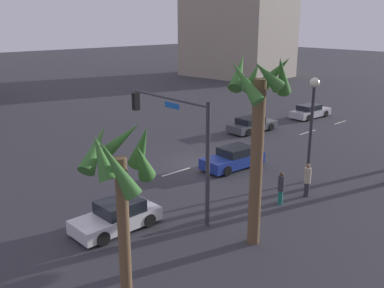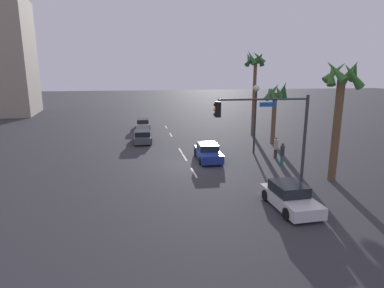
{
  "view_description": "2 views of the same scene",
  "coord_description": "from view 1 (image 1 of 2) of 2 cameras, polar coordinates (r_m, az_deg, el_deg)",
  "views": [
    {
      "loc": [
        18.96,
        19.82,
        9.41
      ],
      "look_at": [
        1.35,
        0.51,
        1.8
      ],
      "focal_mm": 40.44,
      "sensor_mm": 36.0,
      "label": 1
    },
    {
      "loc": [
        24.07,
        -4.18,
        7.3
      ],
      "look_at": [
        1.38,
        0.01,
        2.01
      ],
      "focal_mm": 29.25,
      "sensor_mm": 36.0,
      "label": 2
    }
  ],
  "objects": [
    {
      "name": "ground_plane",
      "position": [
        28.99,
        1.29,
        -2.7
      ],
      "size": [
        220.0,
        220.0,
        0.0
      ],
      "primitive_type": "plane",
      "color": "#333338"
    },
    {
      "name": "lane_stripe_0",
      "position": [
        42.98,
        18.97,
        2.71
      ],
      "size": [
        2.03,
        0.14,
        0.01
      ],
      "primitive_type": "cube",
      "color": "silver",
      "rests_on": "ground_plane"
    },
    {
      "name": "lane_stripe_1",
      "position": [
        38.41,
        15.01,
        1.51
      ],
      "size": [
        2.29,
        0.14,
        0.01
      ],
      "primitive_type": "cube",
      "color": "silver",
      "rests_on": "ground_plane"
    },
    {
      "name": "lane_stripe_2",
      "position": [
        32.09,
        7.08,
        -0.92
      ],
      "size": [
        2.25,
        0.14,
        0.01
      ],
      "primitive_type": "cube",
      "color": "silver",
      "rests_on": "ground_plane"
    },
    {
      "name": "lane_stripe_3",
      "position": [
        30.49,
        4.32,
        -1.77
      ],
      "size": [
        2.52,
        0.14,
        0.01
      ],
      "primitive_type": "cube",
      "color": "silver",
      "rests_on": "ground_plane"
    },
    {
      "name": "lane_stripe_4",
      "position": [
        27.58,
        -2.09,
        -3.71
      ],
      "size": [
        2.34,
        0.14,
        0.01
      ],
      "primitive_type": "cube",
      "color": "silver",
      "rests_on": "ground_plane"
    },
    {
      "name": "car_0",
      "position": [
        37.61,
        7.91,
        2.53
      ],
      "size": [
        4.72,
        2.01,
        1.27
      ],
      "color": "#474C51",
      "rests_on": "ground_plane"
    },
    {
      "name": "car_1",
      "position": [
        20.51,
        -9.86,
        -9.39
      ],
      "size": [
        4.11,
        2.0,
        1.35
      ],
      "color": "silver",
      "rests_on": "ground_plane"
    },
    {
      "name": "car_2",
      "position": [
        28.31,
        5.47,
        -1.89
      ],
      "size": [
        4.4,
        2.07,
        1.37
      ],
      "color": "navy",
      "rests_on": "ground_plane"
    },
    {
      "name": "car_3",
      "position": [
        44.12,
        15.31,
        4.15
      ],
      "size": [
        4.69,
        1.95,
        1.3
      ],
      "color": "#B7B7BC",
      "rests_on": "ground_plane"
    },
    {
      "name": "traffic_signal",
      "position": [
        20.89,
        -1.87,
        1.52
      ],
      "size": [
        0.48,
        6.16,
        5.93
      ],
      "color": "#38383D",
      "rests_on": "ground_plane"
    },
    {
      "name": "streetlamp",
      "position": [
        25.73,
        15.61,
        4.31
      ],
      "size": [
        0.56,
        0.56,
        6.22
      ],
      "color": "#2D2D33",
      "rests_on": "ground_plane"
    },
    {
      "name": "pedestrian_0",
      "position": [
        23.1,
        11.64,
        -5.58
      ],
      "size": [
        0.47,
        0.47,
        1.8
      ],
      "color": "#1E7266",
      "rests_on": "ground_plane"
    },
    {
      "name": "pedestrian_1",
      "position": [
        24.41,
        14.97,
        -4.53
      ],
      "size": [
        0.49,
        0.49,
        1.87
      ],
      "color": "#333338",
      "rests_on": "ground_plane"
    },
    {
      "name": "palm_tree_1",
      "position": [
        17.5,
        8.79,
        4.2
      ],
      "size": [
        2.52,
        2.71,
        8.18
      ],
      "color": "brown",
      "rests_on": "ground_plane"
    },
    {
      "name": "palm_tree_3",
      "position": [
        13.69,
        -9.45,
        -3.64
      ],
      "size": [
        2.65,
        2.85,
        6.33
      ],
      "color": "brown",
      "rests_on": "ground_plane"
    },
    {
      "name": "building_2",
      "position": [
        74.19,
        6.09,
        16.52
      ],
      "size": [
        13.34,
        17.17,
        19.76
      ],
      "primitive_type": "cube",
      "rotation": [
        0.0,
        0.0,
        0.1
      ],
      "color": "#9E9384",
      "rests_on": "ground_plane"
    }
  ]
}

